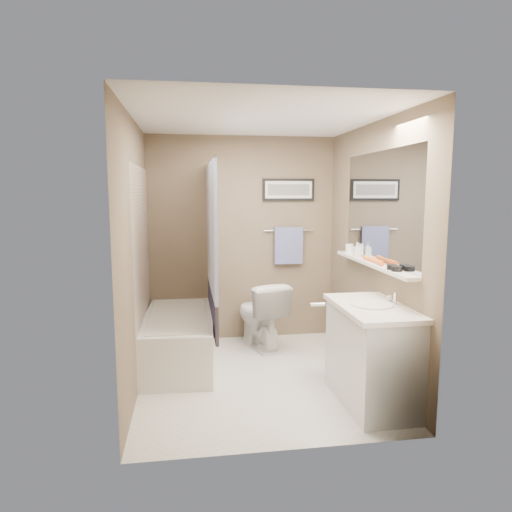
{
  "coord_description": "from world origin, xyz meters",
  "views": [
    {
      "loc": [
        -0.64,
        -4.09,
        1.75
      ],
      "look_at": [
        0.0,
        0.15,
        1.15
      ],
      "focal_mm": 32.0,
      "sensor_mm": 36.0,
      "label": 1
    }
  ],
  "objects": [
    {
      "name": "door",
      "position": [
        0.55,
        -1.24,
        1.0
      ],
      "size": [
        0.8,
        0.02,
        2.0
      ],
      "primitive_type": "cube",
      "color": "silver",
      "rests_on": "wall_front"
    },
    {
      "name": "curtain_lower",
      "position": [
        -0.4,
        0.5,
        0.58
      ],
      "size": [
        0.03,
        1.45,
        0.36
      ],
      "primitive_type": "cube",
      "color": "#242240",
      "rests_on": "curtain_rod"
    },
    {
      "name": "candle_bowl_far",
      "position": [
        1.04,
        -0.57,
        1.14
      ],
      "size": [
        0.09,
        0.09,
        0.04
      ],
      "primitive_type": "cylinder",
      "color": "black",
      "rests_on": "shelf"
    },
    {
      "name": "candle_bowl_near",
      "position": [
        1.04,
        -0.66,
        1.14
      ],
      "size": [
        0.09,
        0.09,
        0.04
      ],
      "primitive_type": "cylinder",
      "color": "black",
      "rests_on": "shelf"
    },
    {
      "name": "art_image",
      "position": [
        0.55,
        1.22,
        1.78
      ],
      "size": [
        0.5,
        0.0,
        0.13
      ],
      "primitive_type": "cube",
      "color": "#595959",
      "rests_on": "art_mat"
    },
    {
      "name": "countertop",
      "position": [
        0.84,
        -0.66,
        0.82
      ],
      "size": [
        0.54,
        0.96,
        0.04
      ],
      "primitive_type": "cube",
      "color": "white",
      "rests_on": "vanity"
    },
    {
      "name": "art_frame",
      "position": [
        0.55,
        1.23,
        1.78
      ],
      "size": [
        0.62,
        0.02,
        0.26
      ],
      "primitive_type": "cube",
      "color": "black",
      "rests_on": "wall_back"
    },
    {
      "name": "towel_bar",
      "position": [
        0.55,
        1.22,
        1.3
      ],
      "size": [
        0.6,
        0.02,
        0.02
      ],
      "primitive_type": "cylinder",
      "rotation": [
        0.0,
        1.57,
        0.0
      ],
      "color": "silver",
      "rests_on": "wall_back"
    },
    {
      "name": "tile_surround",
      "position": [
        -1.09,
        0.5,
        1.0
      ],
      "size": [
        0.02,
        1.55,
        2.0
      ],
      "primitive_type": "cube",
      "color": "#C4AB94",
      "rests_on": "wall_left"
    },
    {
      "name": "bathtub",
      "position": [
        -0.75,
        0.52,
        0.25
      ],
      "size": [
        0.78,
        1.53,
        0.5
      ],
      "primitive_type": "cube",
      "rotation": [
        0.0,
        0.0,
        -0.05
      ],
      "color": "silver",
      "rests_on": "ground"
    },
    {
      "name": "toilet",
      "position": [
        0.15,
        0.86,
        0.38
      ],
      "size": [
        0.63,
        0.84,
        0.76
      ],
      "primitive_type": "imported",
      "rotation": [
        0.0,
        0.0,
        3.44
      ],
      "color": "white",
      "rests_on": "ground"
    },
    {
      "name": "wall_back",
      "position": [
        0.0,
        1.23,
        1.2
      ],
      "size": [
        2.2,
        0.04,
        2.4
      ],
      "primitive_type": "cube",
      "color": "brown",
      "rests_on": "ground"
    },
    {
      "name": "art_mat",
      "position": [
        0.55,
        1.22,
        1.78
      ],
      "size": [
        0.56,
        0.0,
        0.2
      ],
      "primitive_type": "cube",
      "color": "white",
      "rests_on": "art_frame"
    },
    {
      "name": "wall_front",
      "position": [
        0.0,
        -1.23,
        1.2
      ],
      "size": [
        2.2,
        0.04,
        2.4
      ],
      "primitive_type": "cube",
      "color": "brown",
      "rests_on": "ground"
    },
    {
      "name": "hair_brush_front",
      "position": [
        1.04,
        -0.29,
        1.14
      ],
      "size": [
        0.06,
        0.22,
        0.04
      ],
      "primitive_type": "cylinder",
      "rotation": [
        1.57,
        0.0,
        -0.08
      ],
      "color": "orange",
      "rests_on": "shelf"
    },
    {
      "name": "faucet_knob",
      "position": [
        1.03,
        -0.56,
        0.87
      ],
      "size": [
        0.05,
        0.05,
        0.05
      ],
      "primitive_type": "sphere",
      "color": "silver",
      "rests_on": "countertop"
    },
    {
      "name": "ground",
      "position": [
        0.0,
        0.0,
        0.0
      ],
      "size": [
        2.5,
        2.5,
        0.0
      ],
      "primitive_type": "plane",
      "color": "silver",
      "rests_on": "ground"
    },
    {
      "name": "ceiling",
      "position": [
        0.0,
        0.0,
        2.38
      ],
      "size": [
        2.2,
        2.5,
        0.04
      ],
      "primitive_type": "cube",
      "color": "white",
      "rests_on": "wall_back"
    },
    {
      "name": "towel",
      "position": [
        0.55,
        1.2,
        1.12
      ],
      "size": [
        0.34,
        0.05,
        0.44
      ],
      "primitive_type": "cube",
      "color": "#929DD4",
      "rests_on": "towel_bar"
    },
    {
      "name": "glass_jar",
      "position": [
        1.04,
        0.45,
        1.17
      ],
      "size": [
        0.08,
        0.08,
        0.1
      ],
      "primitive_type": "cylinder",
      "color": "white",
      "rests_on": "shelf"
    },
    {
      "name": "sink_basin",
      "position": [
        0.83,
        -0.66,
        0.85
      ],
      "size": [
        0.34,
        0.34,
        0.01
      ],
      "primitive_type": "cylinder",
      "color": "white",
      "rests_on": "countertop"
    },
    {
      "name": "pink_comb",
      "position": [
        1.04,
        0.02,
        1.12
      ],
      "size": [
        0.04,
        0.16,
        0.01
      ],
      "primitive_type": "cube",
      "rotation": [
        0.0,
        0.0,
        0.09
      ],
      "color": "#F595C8",
      "rests_on": "shelf"
    },
    {
      "name": "shelf",
      "position": [
        1.04,
        -0.15,
        1.1
      ],
      "size": [
        0.12,
        1.6,
        0.03
      ],
      "primitive_type": "cube",
      "color": "silver",
      "rests_on": "wall_right"
    },
    {
      "name": "tub_rim",
      "position": [
        -0.75,
        0.52,
        0.5
      ],
      "size": [
        0.56,
        1.36,
        0.02
      ],
      "primitive_type": "cube",
      "color": "silver",
      "rests_on": "bathtub"
    },
    {
      "name": "wall_left",
      "position": [
        -1.08,
        0.0,
        1.2
      ],
      "size": [
        0.04,
        2.5,
        2.4
      ],
      "primitive_type": "cube",
      "color": "brown",
      "rests_on": "ground"
    },
    {
      "name": "hair_brush_back",
      "position": [
        1.04,
        -0.1,
        1.14
      ],
      "size": [
        0.06,
        0.22,
        0.04
      ],
      "primitive_type": "cylinder",
      "rotation": [
        1.57,
        0.0,
        0.11
      ],
      "color": "orange",
      "rests_on": "shelf"
    },
    {
      "name": "curtain_upper",
      "position": [
        -0.4,
        0.5,
        1.4
      ],
      "size": [
        0.03,
        1.45,
        1.28
      ],
      "primitive_type": "cube",
      "color": "silver",
      "rests_on": "curtain_rod"
    },
    {
      "name": "soap_bottle",
      "position": [
        1.04,
        0.23,
        1.18
      ],
      "size": [
        0.07,
        0.07,
        0.14
      ],
      "primitive_type": "imported",
      "rotation": [
        0.0,
        0.0,
        0.07
      ],
      "color": "#999999",
      "rests_on": "shelf"
    },
    {
      "name": "curtain_rod",
      "position": [
        -0.4,
        0.5,
        2.05
      ],
      "size": [
        0.02,
        1.55,
        0.02
      ],
      "primitive_type": "cylinder",
      "rotation": [
        1.57,
        0.0,
        0.0
      ],
      "color": "silver",
      "rests_on": "wall_left"
    },
    {
      "name": "mirror",
      "position": [
        1.09,
        -0.15,
        1.62
      ],
      "size": [
        0.02,
        1.6,
        1.0
      ],
      "primitive_type": "cube",
      "color": "silver",
      "rests_on": "wall_right"
    },
    {
      "name": "wall_right",
      "position": [
        1.08,
        0.0,
        1.2
      ],
      "size": [
        0.04,
        2.5,
        2.4
      ],
      "primitive_type": "cube",
      "color": "brown",
      "rests_on": "ground"
    },
    {
      "name": "vanity",
      "position": [
        0.85,
        -0.66,
        0.4
      ],
      "size": [
        0.52,
        0.91,
        0.8
      ],
      "primitive_type": "cube",
      "rotation": [
        0.0,
        0.0,
        0.02
      ],
      "color": "silver",
      "rests_on": "ground"
    },
    {
      "name": "door_handle",
      "position": [
        0.22,
        -1.19,
        1.0
      ],
      "size": [
        0.1,
        0.02,
        0.02
      ],
      "primitive_type": "cylinder",
      "rotation": [
        0.0,
        1.57,
        0.0
      ],
      "color": "silver",
      "rests_on": "door"
    },
    {
      "name": "faucet_spout",
      "position": [
        1.03,
        -0.66,
        0.89
      ],
      "size": [
        0.02,
        0.02,
        0.1
      ],
      "primitive_type": "cylinder",
      "color": "white",
      "rests_on": "countertop"
    }
  ]
}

